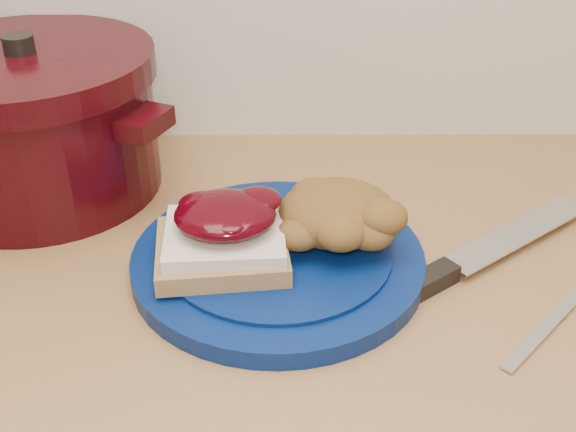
{
  "coord_description": "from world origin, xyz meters",
  "views": [
    {
      "loc": [
        0.02,
        0.9,
        1.33
      ],
      "look_at": [
        0.02,
        1.51,
        0.95
      ],
      "focal_mm": 45.0,
      "sensor_mm": 36.0,
      "label": 1
    }
  ],
  "objects_px": {
    "plate": "(278,261)",
    "dutch_oven": "(34,121)",
    "chef_knife": "(440,275)",
    "butter_knife": "(548,326)"
  },
  "relations": [
    {
      "from": "chef_knife",
      "to": "dutch_oven",
      "type": "relative_size",
      "value": 0.73
    },
    {
      "from": "plate",
      "to": "butter_knife",
      "type": "distance_m",
      "value": 0.26
    },
    {
      "from": "chef_knife",
      "to": "dutch_oven",
      "type": "xyz_separation_m",
      "value": [
        -0.44,
        0.19,
        0.08
      ]
    },
    {
      "from": "plate",
      "to": "dutch_oven",
      "type": "distance_m",
      "value": 0.34
    },
    {
      "from": "plate",
      "to": "chef_knife",
      "type": "height_order",
      "value": "same"
    },
    {
      "from": "plate",
      "to": "dutch_oven",
      "type": "height_order",
      "value": "dutch_oven"
    },
    {
      "from": "plate",
      "to": "chef_knife",
      "type": "relative_size",
      "value": 1.04
    },
    {
      "from": "dutch_oven",
      "to": "chef_knife",
      "type": "bearing_deg",
      "value": -23.92
    },
    {
      "from": "chef_knife",
      "to": "dutch_oven",
      "type": "distance_m",
      "value": 0.48
    },
    {
      "from": "plate",
      "to": "chef_knife",
      "type": "bearing_deg",
      "value": -8.67
    }
  ]
}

